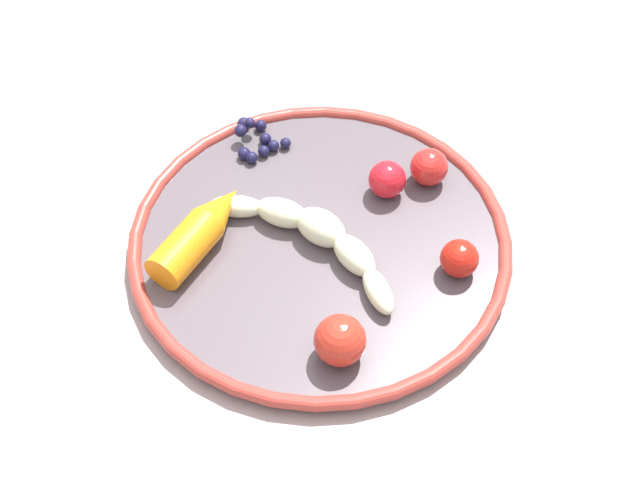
{
  "coord_description": "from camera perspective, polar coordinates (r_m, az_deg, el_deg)",
  "views": [
    {
      "loc": [
        0.44,
        0.33,
        1.36
      ],
      "look_at": [
        0.04,
        0.04,
        0.75
      ],
      "focal_mm": 51.78,
      "sensor_mm": 36.0,
      "label": 1
    }
  ],
  "objects": [
    {
      "name": "tomato_extra",
      "position": [
        0.7,
        1.25,
        -6.22
      ],
      "size": [
        0.04,
        0.04,
        0.04
      ],
      "primitive_type": "sphere",
      "color": "red",
      "rests_on": "plate"
    },
    {
      "name": "banana",
      "position": [
        0.77,
        -0.32,
        0.31
      ],
      "size": [
        0.06,
        0.2,
        0.03
      ],
      "color": "beige",
      "rests_on": "plate"
    },
    {
      "name": "plate",
      "position": [
        0.79,
        0.0,
        -0.13
      ],
      "size": [
        0.33,
        0.33,
        0.02
      ],
      "color": "#51474D",
      "rests_on": "dining_table"
    },
    {
      "name": "tomato_mid",
      "position": [
        0.81,
        4.18,
        3.75
      ],
      "size": [
        0.03,
        0.03,
        0.03
      ],
      "primitive_type": "sphere",
      "color": "red",
      "rests_on": "plate"
    },
    {
      "name": "tomato_far",
      "position": [
        0.77,
        8.77,
        -0.93
      ],
      "size": [
        0.03,
        0.03,
        0.03
      ],
      "primitive_type": "sphere",
      "color": "red",
      "rests_on": "plate"
    },
    {
      "name": "blueberry_pile",
      "position": [
        0.86,
        -3.95,
        6.27
      ],
      "size": [
        0.05,
        0.06,
        0.02
      ],
      "color": "#191638",
      "rests_on": "plate"
    },
    {
      "name": "carrot_orange",
      "position": [
        0.78,
        -7.43,
        0.53
      ],
      "size": [
        0.11,
        0.04,
        0.03
      ],
      "color": "orange",
      "rests_on": "plate"
    },
    {
      "name": "dining_table",
      "position": [
        0.9,
        -0.54,
        -1.11
      ],
      "size": [
        1.07,
        0.98,
        0.73
      ],
      "color": "#9F8F8C",
      "rests_on": "ground_plane"
    },
    {
      "name": "tomato_near",
      "position": [
        0.83,
        6.76,
        4.5
      ],
      "size": [
        0.03,
        0.03,
        0.03
      ],
      "primitive_type": "sphere",
      "color": "red",
      "rests_on": "plate"
    }
  ]
}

